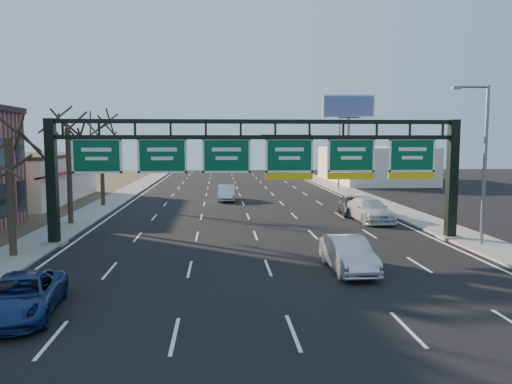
{
  "coord_description": "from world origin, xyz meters",
  "views": [
    {
      "loc": [
        -2.28,
        -20.89,
        5.97
      ],
      "look_at": [
        -0.29,
        5.74,
        3.2
      ],
      "focal_mm": 35.0,
      "sensor_mm": 36.0,
      "label": 1
    }
  ],
  "objects": [
    {
      "name": "ground",
      "position": [
        0.0,
        0.0,
        0.0
      ],
      "size": [
        160.0,
        160.0,
        0.0
      ],
      "primitive_type": "plane",
      "color": "black",
      "rests_on": "ground"
    },
    {
      "name": "sidewalk_left",
      "position": [
        -12.8,
        20.0,
        0.06
      ],
      "size": [
        3.0,
        120.0,
        0.12
      ],
      "primitive_type": "cube",
      "color": "gray",
      "rests_on": "ground"
    },
    {
      "name": "sidewalk_right",
      "position": [
        12.8,
        20.0,
        0.06
      ],
      "size": [
        3.0,
        120.0,
        0.12
      ],
      "primitive_type": "cube",
      "color": "gray",
      "rests_on": "ground"
    },
    {
      "name": "lane_markings",
      "position": [
        0.0,
        20.0,
        0.01
      ],
      "size": [
        21.6,
        120.0,
        0.01
      ],
      "primitive_type": "cube",
      "color": "white",
      "rests_on": "ground"
    },
    {
      "name": "sign_gantry",
      "position": [
        0.16,
        8.0,
        4.63
      ],
      "size": [
        24.6,
        1.2,
        7.2
      ],
      "color": "black",
      "rests_on": "ground"
    },
    {
      "name": "cream_strip",
      "position": [
        -21.48,
        29.0,
        2.36
      ],
      "size": [
        10.9,
        18.4,
        4.7
      ],
      "color": "beige",
      "rests_on": "ground"
    },
    {
      "name": "building_right_distant",
      "position": [
        20.0,
        50.0,
        2.5
      ],
      "size": [
        12.0,
        20.0,
        5.0
      ],
      "primitive_type": "cube",
      "color": "beige",
      "rests_on": "ground"
    },
    {
      "name": "tree_gantry",
      "position": [
        -12.8,
        5.0,
        7.11
      ],
      "size": [
        3.6,
        3.6,
        8.48
      ],
      "color": "#2D2119",
      "rests_on": "sidewalk_left"
    },
    {
      "name": "tree_mid",
      "position": [
        -12.8,
        15.0,
        7.85
      ],
      "size": [
        3.6,
        3.6,
        9.24
      ],
      "color": "#2D2119",
      "rests_on": "sidewalk_left"
    },
    {
      "name": "tree_far",
      "position": [
        -12.8,
        25.0,
        7.48
      ],
      "size": [
        3.6,
        3.6,
        8.86
      ],
      "color": "#2D2119",
      "rests_on": "sidewalk_left"
    },
    {
      "name": "streetlight_near",
      "position": [
        12.47,
        6.0,
        5.08
      ],
      "size": [
        2.15,
        0.22,
        9.0
      ],
      "color": "slate",
      "rests_on": "sidewalk_right"
    },
    {
      "name": "streetlight_far",
      "position": [
        12.47,
        40.0,
        5.08
      ],
      "size": [
        2.15,
        0.22,
        9.0
      ],
      "color": "slate",
      "rests_on": "sidewalk_right"
    },
    {
      "name": "billboard_right",
      "position": [
        15.0,
        44.98,
        9.06
      ],
      "size": [
        7.0,
        0.5,
        12.0
      ],
      "color": "slate",
      "rests_on": "ground"
    },
    {
      "name": "traffic_signal_mast",
      "position": [
        5.69,
        55.0,
        5.5
      ],
      "size": [
        10.16,
        0.54,
        7.0
      ],
      "color": "black",
      "rests_on": "ground"
    },
    {
      "name": "car_blue_suv",
      "position": [
        -9.02,
        -3.84,
        0.69
      ],
      "size": [
        2.85,
        5.23,
        1.39
      ],
      "primitive_type": "imported",
      "rotation": [
        0.0,
        0.0,
        0.11
      ],
      "color": "navy",
      "rests_on": "ground"
    },
    {
      "name": "car_silver_sedan",
      "position": [
        3.61,
        1.13,
        0.78
      ],
      "size": [
        1.81,
        4.79,
        1.56
      ],
      "primitive_type": "imported",
      "rotation": [
        0.0,
        0.0,
        0.03
      ],
      "color": "#B6B6BB",
      "rests_on": "ground"
    },
    {
      "name": "car_white_wagon",
      "position": [
        8.86,
        14.99,
        0.84
      ],
      "size": [
        2.69,
        5.92,
        1.68
      ],
      "primitive_type": "imported",
      "rotation": [
        0.0,
        0.0,
        0.06
      ],
      "color": "silver",
      "rests_on": "ground"
    },
    {
      "name": "car_grey_far",
      "position": [
        8.46,
        18.33,
        0.82
      ],
      "size": [
        2.47,
        4.98,
        1.63
      ],
      "primitive_type": "imported",
      "rotation": [
        0.0,
        0.0,
        -0.12
      ],
      "color": "#3E4143",
      "rests_on": "ground"
    },
    {
      "name": "car_silver_distant",
      "position": [
        -1.53,
        28.43,
        0.77
      ],
      "size": [
        1.78,
        4.74,
        1.54
      ],
      "primitive_type": "imported",
      "rotation": [
        0.0,
        0.0,
        -0.03
      ],
      "color": "silver",
      "rests_on": "ground"
    }
  ]
}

